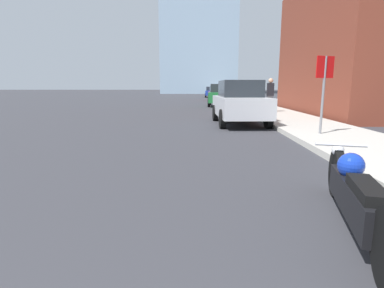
# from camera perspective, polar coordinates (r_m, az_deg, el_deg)

# --- Properties ---
(sidewalk) EXTENTS (2.75, 240.00, 0.15)m
(sidewalk) POSITION_cam_1_polar(r_m,az_deg,el_deg) (38.58, 8.01, 8.54)
(sidewalk) COLOR #B2ADA3
(sidewalk) RESTS_ON ground_plane
(motorcycle) EXTENTS (0.88, 2.66, 0.75)m
(motorcycle) POSITION_cam_1_polar(r_m,az_deg,el_deg) (3.59, 28.65, -8.30)
(motorcycle) COLOR black
(motorcycle) RESTS_ON ground_plane
(parked_car_silver) EXTENTS (2.07, 4.37, 1.74)m
(parked_car_silver) POSITION_cam_1_polar(r_m,az_deg,el_deg) (12.28, 9.02, 7.83)
(parked_car_silver) COLOR #BCBCC1
(parked_car_silver) RESTS_ON ground_plane
(parked_car_green) EXTENTS (2.13, 4.28, 1.74)m
(parked_car_green) POSITION_cam_1_polar(r_m,az_deg,el_deg) (24.33, 5.49, 9.25)
(parked_car_green) COLOR #1E6B33
(parked_car_green) RESTS_ON ground_plane
(parked_car_red) EXTENTS (1.95, 4.51, 1.64)m
(parked_car_red) POSITION_cam_1_polar(r_m,az_deg,el_deg) (35.24, 4.69, 9.63)
(parked_car_red) COLOR red
(parked_car_red) RESTS_ON ground_plane
(parked_car_blue) EXTENTS (1.91, 4.06, 1.59)m
(parked_car_blue) POSITION_cam_1_polar(r_m,az_deg,el_deg) (45.98, 3.68, 9.86)
(parked_car_blue) COLOR #1E3899
(parked_car_blue) RESTS_ON ground_plane
(parked_car_yellow) EXTENTS (1.95, 4.62, 1.58)m
(parked_car_yellow) POSITION_cam_1_polar(r_m,az_deg,el_deg) (58.67, 3.65, 10.04)
(parked_car_yellow) COLOR gold
(parked_car_yellow) RESTS_ON ground_plane
(stop_sign) EXTENTS (0.57, 0.26, 2.18)m
(stop_sign) POSITION_cam_1_polar(r_m,az_deg,el_deg) (9.39, 23.85, 10.85)
(stop_sign) COLOR slate
(stop_sign) RESTS_ON sidewalk
(pedestrian) EXTENTS (0.36, 0.25, 1.82)m
(pedestrian) POSITION_cam_1_polar(r_m,az_deg,el_deg) (17.09, 14.67, 9.12)
(pedestrian) COLOR #38383D
(pedestrian) RESTS_ON sidewalk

